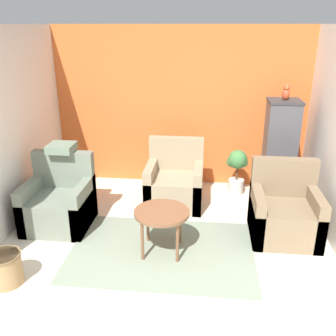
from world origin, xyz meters
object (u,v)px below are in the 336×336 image
Objects in this scene: armchair_middle at (175,184)px; birdcage at (279,154)px; coffee_table at (162,215)px; parrot at (286,93)px; wicker_basket at (5,268)px; armchair_right at (284,214)px; potted_plant at (237,168)px; armchair_left at (59,204)px.

birdcage is (1.50, 0.33, 0.41)m from armchair_middle.
coffee_table is 2.23m from birdcage.
wicker_basket is at bearing -142.29° from parrot.
parrot is at bearing 90.00° from birdcage.
coffee_table is 0.42× the size of birdcage.
armchair_right is (1.45, 0.51, -0.17)m from coffee_table.
armchair_middle is at bearing 52.71° from wicker_basket.
armchair_right and armchair_middle have the same top height.
birdcage is 0.66m from potted_plant.
birdcage is at bearing 12.33° from armchair_middle.
armchair_left is 1.00× the size of armchair_right.
coffee_table is 0.89× the size of potted_plant.
coffee_table is 1.97m from potted_plant.
armchair_middle is (0.03, 1.28, -0.17)m from coffee_table.
coffee_table is 2.84× the size of parrot.
parrot reaches higher than wicker_basket.
armchair_right is 2.72× the size of wicker_basket.
birdcage reaches higher than armchair_left.
potted_plant is at bearing 61.33° from coffee_table.
birdcage is at bearing -11.97° from potted_plant.
birdcage reaches higher than armchair_right.
birdcage reaches higher than wicker_basket.
wicker_basket is at bearing -157.12° from armchair_right.
parrot is 1.32m from potted_plant.
armchair_middle is (1.43, 0.80, 0.00)m from armchair_left.
armchair_left is 4.22× the size of parrot.
armchair_right is 1.62m from armchair_middle.
coffee_table is 1.55m from armchair_right.
armchair_left is at bearing -179.29° from armchair_right.
parrot is 0.64× the size of wicker_basket.
birdcage is 6.80× the size of parrot.
parrot reaches higher than armchair_middle.
armchair_left is at bearing -151.93° from potted_plant.
parrot is (1.52, 1.61, 1.13)m from coffee_table.
armchair_middle reaches higher than wicker_basket.
birdcage is at bearing 21.10° from armchair_left.
armchair_left and armchair_middle have the same top height.
potted_plant is 2.05× the size of wicker_basket.
birdcage is at bearing -90.00° from parrot.
wicker_basket is (-1.53, -2.01, -0.12)m from armchair_middle.
armchair_middle is at bearing -167.61° from parrot.
armchair_left is at bearing -150.70° from armchair_middle.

